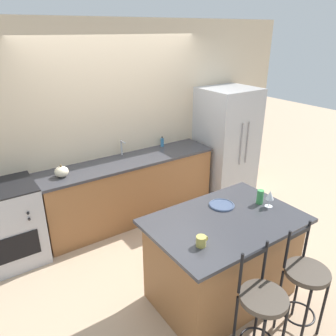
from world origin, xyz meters
The scene contains 15 objects.
ground_plane centered at (0.00, 0.00, 0.00)m, with size 18.00×18.00×0.00m, color tan.
wall_back centered at (0.00, 0.65, 1.35)m, with size 6.00×0.07×2.70m.
back_counter centered at (0.00, 0.35, 0.46)m, with size 2.49×0.63×0.92m.
sink_faucet centered at (0.00, 0.54, 1.05)m, with size 0.02×0.13×0.22m.
kitchen_island centered at (0.04, -1.51, 0.46)m, with size 1.46×0.97×0.91m.
refrigerator centered at (1.71, 0.25, 0.87)m, with size 0.82×0.79×1.74m.
oven_range centered at (-1.65, 0.30, 0.48)m, with size 0.78×0.67×0.97m.
bar_stool_near centered at (-0.23, -2.22, 0.57)m, with size 0.37×0.37×1.06m.
bar_stool_far centered at (0.30, -2.23, 0.57)m, with size 0.37×0.37×1.06m.
dinner_plate centered at (0.18, -1.30, 0.92)m, with size 0.26×0.26×0.02m.
wine_glass centered at (0.56, -1.58, 1.04)m, with size 0.08×0.08×0.17m.
coffee_mug centered at (-0.41, -1.70, 0.96)m, with size 0.12×0.09×0.09m.
tumbler_cup centered at (0.54, -1.48, 0.99)m, with size 0.07×0.07×0.15m.
pumpkin_decoration centered at (-0.93, 0.30, 0.98)m, with size 0.17×0.17×0.15m.
soap_bottle centered at (0.68, 0.54, 0.98)m, with size 0.05×0.05×0.15m.
Camera 1 is at (-1.90, -3.39, 2.57)m, focal length 35.00 mm.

